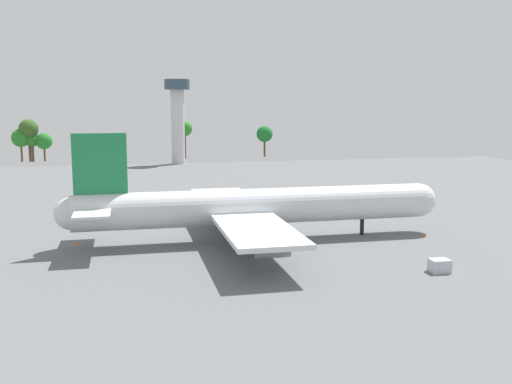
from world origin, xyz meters
TOP-DOWN VIEW (x-y plane):
  - ground_plane at (0.00, 0.00)m, footprint 258.98×258.98m
  - cargo_airplane at (-0.36, 0.00)m, footprint 64.74×51.26m
  - pushback_tractor at (32.66, 22.95)m, footprint 2.72×5.50m
  - catering_truck at (-25.45, 26.45)m, footprint 2.88×4.25m
  - cargo_container_fore at (20.33, -23.80)m, footprint 2.70×2.25m
  - safety_cone_nose at (29.13, -3.67)m, footprint 0.47×0.47m
  - safety_cone_tail at (-29.13, 3.05)m, footprint 0.52×0.52m
  - control_tower at (-1.31, 127.74)m, footprint 9.43×9.43m
  - tree_line_backdrop at (-30.08, 147.62)m, footprint 103.61×7.40m

SIDE VIEW (x-z plane):
  - ground_plane at x=0.00m, z-range 0.00..0.00m
  - safety_cone_nose at x=29.13m, z-range 0.00..0.67m
  - safety_cone_tail at x=-29.13m, z-range 0.00..0.75m
  - cargo_container_fore at x=20.33m, z-range 0.00..1.79m
  - catering_truck at x=-25.45m, z-range -0.10..2.30m
  - pushback_tractor at x=32.66m, z-range -0.03..2.53m
  - cargo_airplane at x=-0.36m, z-range -3.43..14.80m
  - tree_line_backdrop at x=-30.08m, z-range 1.89..18.36m
  - control_tower at x=-1.31m, z-range 3.29..34.57m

